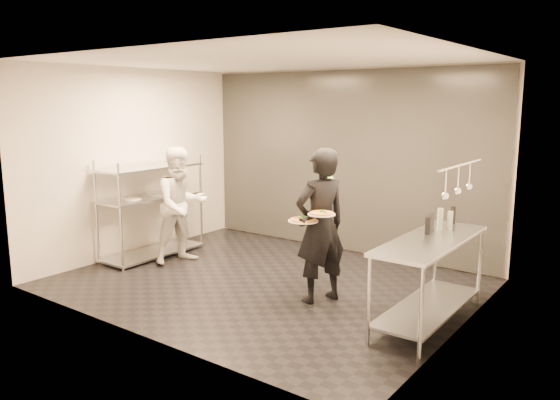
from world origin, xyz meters
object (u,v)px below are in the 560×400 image
Objects in this scene: pos_monitor at (430,224)px; bottle_dark at (453,215)px; salad_plate at (329,179)px; pass_rack at (151,206)px; pizza_plate_far at (322,214)px; pizza_plate_near at (303,220)px; bottle_clear at (450,220)px; waiter at (321,226)px; chef at (181,205)px; prep_counter at (430,266)px; bottle_green at (440,219)px.

bottle_dark reaches higher than pos_monitor.
pos_monitor is (1.25, 0.03, -0.39)m from salad_plate.
pass_rack is 6.27× the size of salad_plate.
bottle_dark is at bearing 45.94° from pizza_plate_far.
pos_monitor is at bearing -96.42° from bottle_dark.
pizza_plate_near is 1.71× the size of bottle_clear.
bottle_dark is at bearing 150.72° from waiter.
pass_rack is 7.88× the size of bottle_dark.
pizza_plate_far is at bearing -82.28° from chef.
prep_counter is 1.27m from pizza_plate_far.
chef is at bearing 170.48° from pizza_plate_near.
pass_rack reaches higher than salad_plate.
bottle_green is (1.19, 0.58, 0.14)m from waiter.
pos_monitor is (4.21, 0.25, 0.24)m from pass_rack.
chef is at bearing -175.77° from salad_plate.
waiter is 1.52m from bottle_dark.
chef is at bearing -168.29° from bottle_dark.
bottle_green is at bearing 139.66° from waiter.
waiter is (-1.27, -0.11, 0.28)m from prep_counter.
chef is 8.25× the size of bottle_dark.
waiter reaches higher than pizza_plate_far.
chef is at bearing 3.97° from pass_rack.
prep_counter is at bearing -8.82° from salad_plate.
waiter is 0.61m from salad_plate.
chef is 3.62m from pos_monitor.
chef is 7.22× the size of bottle_green.
pos_monitor is (1.02, 0.56, -0.08)m from pizza_plate_far.
prep_counter is 0.48m from pos_monitor.
bottle_dark reaches higher than pizza_plate_near.
salad_plate is at bearing -155.99° from bottle_dark.
pos_monitor is (3.61, 0.21, 0.18)m from chef.
waiter is 0.31m from pizza_plate_far.
chef is at bearing -173.37° from bottle_green.
salad_plate is at bearing -169.05° from bottle_green.
salad_plate is 1.46m from bottle_clear.
chef is 2.42m from pizza_plate_near.
bottle_dark is (-0.06, 0.27, 0.00)m from bottle_clear.
waiter reaches higher than pass_rack.
pass_rack is at bearing -173.74° from bottle_green.
bottle_green is 1.14× the size of bottle_dark.
pass_rack is 6.90× the size of bottle_green.
pass_rack is 3.03m from salad_plate.
prep_counter is 0.66m from bottle_clear.
waiter is at bearing -153.44° from bottle_clear.
prep_counter is at bearing -75.10° from chef.
pass_rack is at bearing 173.16° from pizza_plate_near.
pizza_plate_far is 1.31m from bottle_green.
pizza_plate_far is at bearing 57.83° from waiter.
waiter reaches higher than pos_monitor.
bottle_green is at bearing 100.33° from prep_counter.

